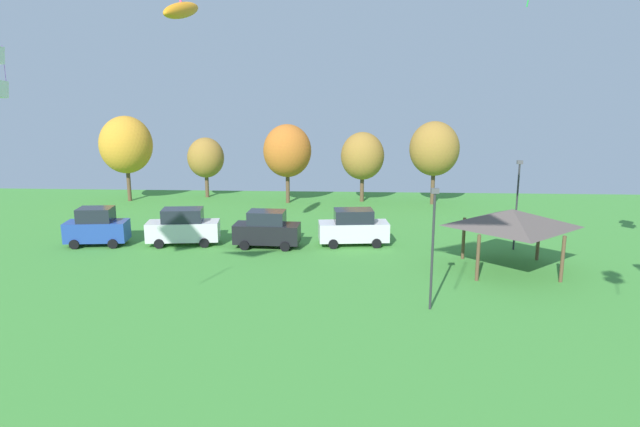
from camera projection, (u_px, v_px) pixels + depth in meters
name	position (u px, v px, depth m)	size (l,w,h in m)	color
kite_flying_9	(181.00, 10.00, 29.97)	(1.54, 3.91, 1.55)	orange
parked_car_leftmost	(97.00, 227.00, 38.12)	(4.19, 2.33, 2.58)	#234299
parked_car_second_from_left	(183.00, 227.00, 38.30)	(4.95, 2.41, 2.48)	silver
parked_car_third_from_left	(267.00, 229.00, 37.68)	(4.39, 2.13, 2.46)	black
parked_car_rightmost_in_row	(354.00, 227.00, 38.24)	(4.81, 2.41, 2.43)	silver
park_pavilion	(512.00, 218.00, 32.59)	(5.86, 5.30, 3.60)	brown
light_post_0	(433.00, 242.00, 26.61)	(0.36, 0.20, 5.88)	#2D2D33
light_post_1	(517.00, 200.00, 36.62)	(0.36, 0.20, 5.87)	#2D2D33
treeline_tree_0	(126.00, 145.00, 52.22)	(4.77, 4.77, 7.87)	brown
treeline_tree_1	(206.00, 158.00, 54.36)	(3.47, 3.47, 5.74)	brown
treeline_tree_2	(287.00, 151.00, 51.47)	(4.34, 4.34, 7.17)	brown
treeline_tree_3	(362.00, 156.00, 52.15)	(3.96, 3.96, 6.43)	brown
treeline_tree_4	(434.00, 149.00, 50.81)	(4.43, 4.43, 7.47)	brown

